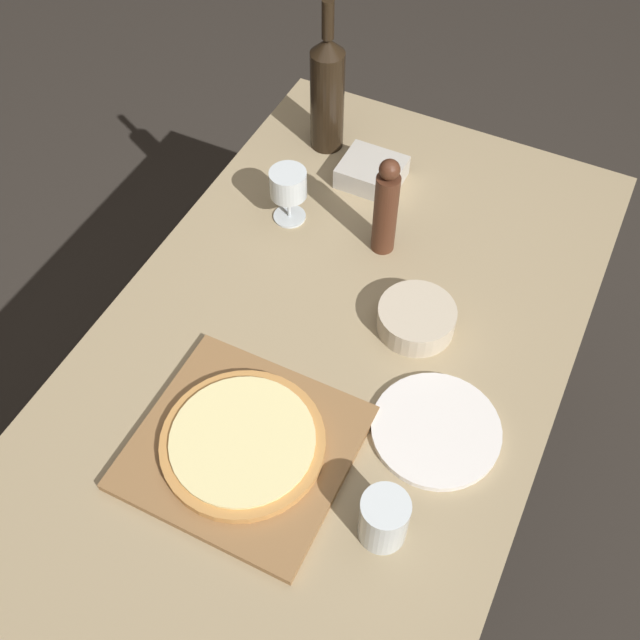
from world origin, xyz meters
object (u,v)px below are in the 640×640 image
pizza (243,442)px  wine_glass (288,186)px  small_bowl (416,318)px  pepper_mill (386,208)px  wine_bottle (327,92)px

pizza → wine_glass: (-0.20, 0.56, 0.07)m
wine_glass → small_bowl: size_ratio=0.85×
small_bowl → pepper_mill: bearing=130.3°
wine_bottle → small_bowl: wine_bottle is taller
wine_bottle → pizza: bearing=-74.2°
pizza → small_bowl: (0.18, 0.40, -0.00)m
wine_glass → small_bowl: 0.42m
wine_bottle → small_bowl: size_ratio=2.41×
pizza → wine_bottle: wine_bottle is taller
pizza → small_bowl: 0.44m
wine_bottle → wine_glass: (0.04, -0.27, -0.06)m
pepper_mill → wine_glass: size_ratio=1.84×
wine_bottle → pepper_mill: 0.37m
wine_bottle → wine_glass: size_ratio=2.85×
pepper_mill → small_bowl: pepper_mill is taller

